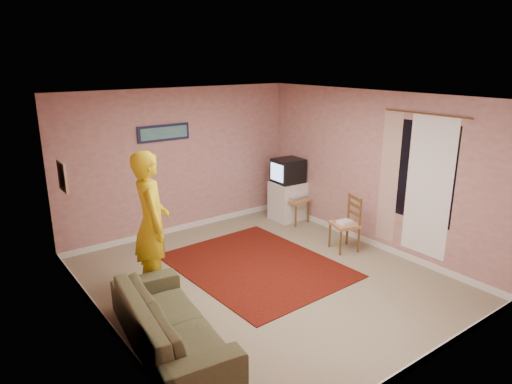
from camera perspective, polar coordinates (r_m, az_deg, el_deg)
ground at (r=6.73m, az=1.10°, el=-10.88°), size 5.00×5.00×0.00m
wall_back at (r=8.30m, az=-9.46°, el=3.79°), size 4.50×0.02×2.60m
wall_front at (r=4.64m, az=20.52°, el=-7.36°), size 4.50×0.02×2.60m
wall_left at (r=5.25m, az=-18.76°, el=-4.41°), size 0.02×5.00×2.60m
wall_right at (r=7.77m, az=14.43°, el=2.63°), size 0.02×5.00×2.60m
ceiling at (r=6.00m, az=1.23°, el=11.77°), size 4.50×5.00×0.02m
baseboard_back at (r=8.64m, az=-9.04°, el=-4.33°), size 4.50×0.02×0.10m
baseboard_front at (r=5.26m, az=18.98°, el=-19.92°), size 4.50×0.02×0.10m
baseboard_left at (r=5.80m, az=-17.48°, el=-16.02°), size 0.02×5.00×0.10m
baseboard_right at (r=8.15m, az=13.76°, el=-5.94°), size 0.02×5.00×0.10m
window at (r=7.22m, az=19.98°, el=2.33°), size 0.01×1.10×1.50m
curtain_sheer at (r=7.18m, az=20.75°, el=0.52°), size 0.01×0.75×2.10m
curtain_floral at (r=7.55m, az=16.28°, el=1.69°), size 0.01×0.35×2.10m
curtain_rod at (r=7.04m, az=20.48°, el=9.16°), size 0.02×1.40×0.02m
picture_back at (r=8.03m, az=-11.45°, el=7.27°), size 0.95×0.04×0.28m
picture_left at (r=6.67m, az=-23.02°, el=1.78°), size 0.04×0.38×0.42m
area_rug at (r=7.13m, az=0.06°, el=-9.16°), size 2.21×2.72×0.01m
tv_cabinet at (r=9.02m, az=3.98°, el=-1.07°), size 0.59×0.54×0.75m
crt_tv at (r=8.85m, az=4.03°, el=2.68°), size 0.57×0.51×0.46m
chair_a at (r=8.76m, az=4.97°, el=-0.25°), size 0.48×0.46×0.51m
dvd_player at (r=8.78m, az=4.96°, el=-0.64°), size 0.42×0.33×0.07m
blue_throw at (r=8.85m, az=4.19°, el=1.18°), size 0.38×0.05×0.40m
chair_b at (r=7.63m, az=11.07°, el=-3.20°), size 0.50×0.51×0.50m
game_console at (r=7.65m, az=11.05°, el=-3.68°), size 0.24×0.18×0.05m
sofa at (r=5.28m, az=-10.65°, el=-15.65°), size 1.08×2.19×0.62m
person at (r=6.20m, az=-12.92°, el=-3.85°), size 0.64×0.82×1.97m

